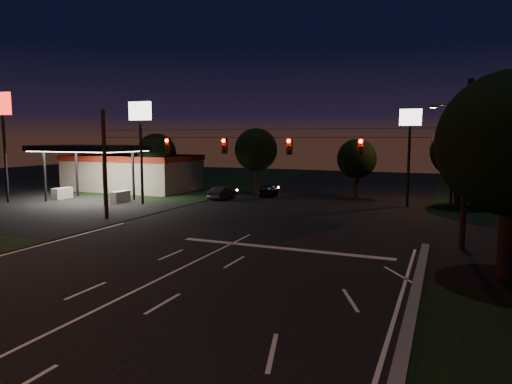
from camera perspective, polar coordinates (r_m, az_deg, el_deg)
The scene contains 18 objects.
ground at distance 17.00m, azimuth -20.66°, elevation -14.28°, with size 140.00×140.00×0.00m, color black.
cross_street_left at distance 41.87m, azimuth -25.54°, elevation -2.06°, with size 20.00×16.00×0.02m, color black.
stop_bar at distance 25.01m, azimuth 3.26°, elevation -7.03°, with size 12.00×0.50×0.01m, color silver.
utility_pole_right at distance 27.08m, azimuth 24.29°, elevation -6.57°, with size 0.30×0.30×9.00m, color black.
utility_pole_left at distance 35.58m, azimuth -18.13°, elevation -3.20°, with size 0.28×0.28×8.00m, color black.
signal_span at distance 28.60m, azimuth -0.02°, elevation 5.86°, with size 24.00×0.40×1.56m.
gas_station at distance 53.34m, azimuth -15.44°, elevation 2.72°, with size 14.20×16.10×5.25m.
pole_sign_left_near at distance 41.78m, azimuth -14.25°, elevation 7.99°, with size 2.20×0.30×9.10m.
pole_sign_left_far at distance 47.36m, azimuth -29.09°, elevation 7.95°, with size 2.00×0.30×10.00m.
pole_sign_right at distance 41.51m, azimuth 18.67°, elevation 6.83°, with size 1.80×0.30×8.40m.
street_light_right_far at distance 43.40m, azimuth 23.10°, elevation 5.31°, with size 2.20×0.35×9.00m.
tree_right_near at distance 21.70m, azimuth 29.37°, elevation 5.12°, with size 6.00×6.00×8.76m.
tree_far_a at distance 50.71m, azimuth -12.24°, elevation 4.73°, with size 4.20×4.20×6.42m.
tree_far_b at distance 49.37m, azimuth 0.07°, elevation 5.24°, with size 4.60×4.60×6.98m.
tree_far_c at distance 45.27m, azimuth 12.54°, elevation 4.03°, with size 3.80×3.80×5.86m.
tree_far_d at distance 42.55m, azimuth 24.13°, elevation 4.68°, with size 4.80×4.80×7.30m.
car_oncoming_a at distance 46.81m, azimuth 1.61°, elevation 0.27°, with size 1.51×3.74×1.28m, color black.
car_oncoming_b at distance 44.53m, azimuth -4.20°, elevation -0.09°, with size 1.34×3.83×1.26m, color black.
Camera 1 is at (11.10, -11.39, 6.00)m, focal length 32.00 mm.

